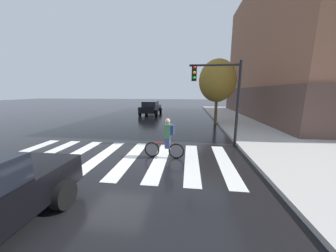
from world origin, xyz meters
TOP-DOWN VIEW (x-y plane):
  - ground_plane at (0.00, 0.00)m, footprint 120.00×120.00m
  - crosswalk_stripes at (-0.06, 0.00)m, footprint 9.59×4.05m
  - sedan_mid at (-1.71, 14.25)m, footprint 2.21×4.67m
  - cyclist at (2.13, 0.22)m, footprint 1.71×0.37m
  - traffic_light_near at (4.54, 2.21)m, footprint 2.47×0.28m
  - fire_hydrant at (6.91, 7.92)m, footprint 0.33×0.22m
  - street_tree_near at (5.30, 8.49)m, footprint 3.03×3.03m
  - corner_building at (16.57, 13.39)m, footprint 14.80×19.70m

SIDE VIEW (x-z plane):
  - ground_plane at x=0.00m, z-range 0.00..0.00m
  - crosswalk_stripes at x=-0.06m, z-range 0.00..0.01m
  - fire_hydrant at x=6.91m, z-range 0.14..0.92m
  - sedan_mid at x=-1.71m, z-range 0.03..1.64m
  - cyclist at x=2.13m, z-range 0.00..1.69m
  - traffic_light_near at x=4.54m, z-range 0.76..4.96m
  - street_tree_near at x=5.30m, z-range 0.94..6.34m
  - corner_building at x=16.57m, z-range -0.05..13.96m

